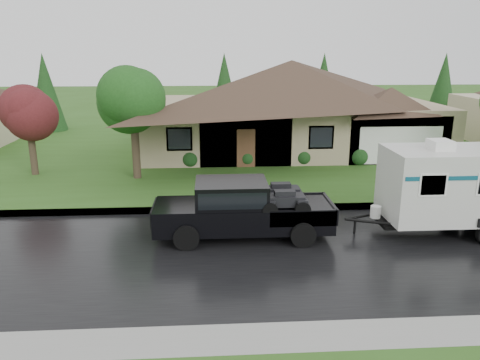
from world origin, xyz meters
name	(u,v)px	position (x,y,z in m)	size (l,w,h in m)	color
ground	(297,230)	(0.00, 0.00, 0.00)	(140.00, 140.00, 0.00)	#2E551A
road	(308,252)	(0.00, -2.00, 0.01)	(140.00, 8.00, 0.01)	black
curb	(288,208)	(0.00, 2.25, 0.07)	(140.00, 0.50, 0.15)	gray
lawn	(258,146)	(0.00, 15.00, 0.07)	(140.00, 26.00, 0.15)	#2E551A
house_main	(296,95)	(2.29, 13.84, 3.59)	(19.44, 10.80, 6.90)	tan
tree_left_green	(133,101)	(-6.89, 7.13, 4.01)	(3.37, 3.37, 5.57)	#382B1E
tree_red	(28,112)	(-12.29, 8.14, 3.36)	(2.80, 2.80, 4.63)	#382B1E
shrub_row	(303,156)	(2.00, 9.30, 0.65)	(13.60, 1.00, 1.00)	#143814
pickup_truck	(240,207)	(-2.17, -0.52, 1.10)	(6.15, 2.34, 2.05)	black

